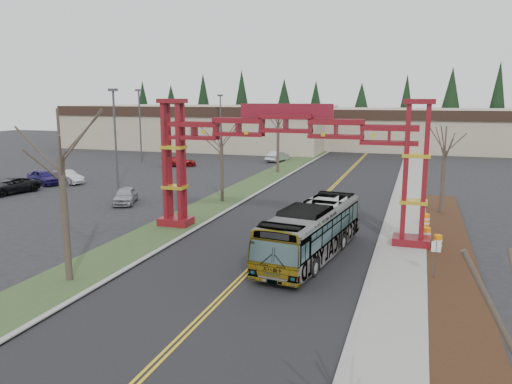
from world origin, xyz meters
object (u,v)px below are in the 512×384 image
at_px(retail_building_east, 432,129).
at_px(transit_bus, 312,231).
at_px(street_sign, 436,252).
at_px(barrel_north, 426,221).
at_px(light_pole_near, 115,131).
at_px(parked_car_far_a, 277,156).
at_px(parked_car_mid_b, 44,177).
at_px(gateway_arch, 286,145).
at_px(parked_car_near_b, 67,177).
at_px(barrel_mid, 426,235).
at_px(bare_tree_median_far, 278,123).
at_px(parked_car_near_a, 126,195).
at_px(bare_tree_median_near, 61,157).
at_px(light_pole_far, 221,121).
at_px(silver_sedan, 336,210).
at_px(bare_tree_median_mid, 222,144).
at_px(light_pole_mid, 140,121).
at_px(barrel_south, 438,243).
at_px(bare_tree_right_far, 445,152).
at_px(parked_car_near_c, 10,186).
at_px(parked_car_mid_a, 179,161).
at_px(retail_building_west, 203,126).

xyz_separation_m(retail_building_east, transit_bus, (-7.35, -65.95, -1.97)).
relative_size(street_sign, barrel_north, 1.98).
bearing_deg(light_pole_near, parked_car_far_a, 69.06).
relative_size(transit_bus, parked_car_mid_b, 2.47).
bearing_deg(gateway_arch, transit_bus, -56.49).
height_order(transit_bus, parked_car_near_b, transit_bus).
distance_m(retail_building_east, light_pole_near, 58.74).
xyz_separation_m(parked_car_far_a, barrel_mid, (19.87, -35.99, -0.25)).
distance_m(gateway_arch, bare_tree_median_far, 27.82).
bearing_deg(parked_car_mid_b, parked_car_near_a, -91.72).
relative_size(retail_building_east, barrel_mid, 38.22).
bearing_deg(bare_tree_median_near, parked_car_near_b, 128.84).
xyz_separation_m(parked_car_near_b, light_pole_far, (6.10, 28.05, 4.74)).
distance_m(silver_sedan, parked_car_far_a, 34.38).
relative_size(silver_sedan, parked_car_far_a, 0.92).
bearing_deg(parked_car_far_a, bare_tree_median_mid, 109.15).
xyz_separation_m(gateway_arch, bare_tree_median_near, (-8.00, -11.44, 0.21)).
xyz_separation_m(transit_bus, light_pole_mid, (-31.29, 33.80, 4.28)).
height_order(barrel_south, barrel_mid, barrel_mid).
bearing_deg(transit_bus, parked_car_near_b, 158.89).
height_order(parked_car_mid_b, barrel_north, parked_car_mid_b).
relative_size(retail_building_east, parked_car_far_a, 8.40).
xyz_separation_m(parked_car_mid_b, bare_tree_right_far, (39.06, -1.44, 4.14)).
xyz_separation_m(retail_building_east, bare_tree_right_far, (0.00, -52.33, 1.40)).
bearing_deg(street_sign, light_pole_far, 123.37).
xyz_separation_m(street_sign, barrel_south, (0.29, 5.29, -0.97)).
bearing_deg(bare_tree_median_far, barrel_mid, -56.57).
bearing_deg(bare_tree_right_far, bare_tree_median_far, 136.61).
xyz_separation_m(parked_car_near_a, parked_car_far_a, (4.58, 31.64, 0.04)).
bearing_deg(barrel_north, parked_car_near_c, 178.53).
xyz_separation_m(gateway_arch, barrel_south, (9.53, -0.29, -5.52)).
bearing_deg(barrel_south, transit_bus, -151.63).
xyz_separation_m(transit_bus, light_pole_far, (-23.65, 44.35, 3.89)).
height_order(light_pole_near, barrel_mid, light_pole_near).
xyz_separation_m(parked_car_near_a, bare_tree_right_far, (25.58, 4.19, 4.20)).
bearing_deg(parked_car_near_c, bare_tree_median_near, -27.50).
relative_size(transit_bus, parked_car_near_c, 2.08).
relative_size(parked_car_near_b, light_pole_mid, 0.42).
relative_size(gateway_arch, parked_car_mid_a, 4.04).
distance_m(bare_tree_right_far, light_pole_mid, 43.60).
height_order(parked_car_near_b, parked_car_mid_b, parked_car_mid_b).
bearing_deg(light_pole_far, retail_building_west, 123.46).
xyz_separation_m(transit_bus, parked_car_near_a, (-18.23, 9.43, -0.84)).
xyz_separation_m(bare_tree_median_near, barrel_mid, (16.87, 12.52, -5.70)).
bearing_deg(bare_tree_median_far, retail_building_east, 62.99).
distance_m(gateway_arch, light_pole_far, 45.49).
bearing_deg(bare_tree_right_far, light_pole_near, 175.77).
bearing_deg(transit_bus, light_pole_near, 153.29).
xyz_separation_m(parked_car_near_a, bare_tree_median_far, (7.58, 21.21, 5.31)).
bearing_deg(bare_tree_median_far, parked_car_far_a, 106.04).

